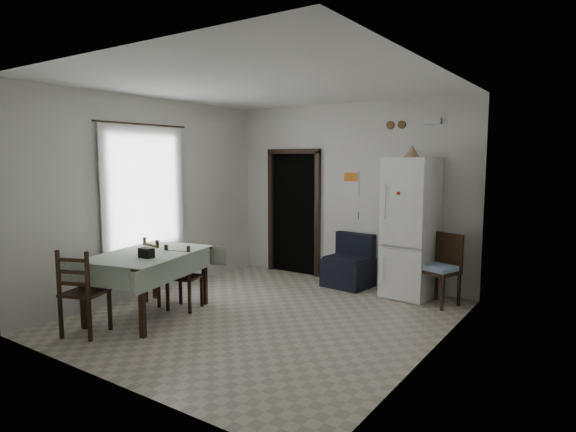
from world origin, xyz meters
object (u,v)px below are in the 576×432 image
(navy_seat, at_px, (348,261))
(dining_chair_near_head, at_px, (85,291))
(dining_table, at_px, (149,284))
(corner_chair, at_px, (440,270))
(fridge, at_px, (410,228))
(dining_chair_far_right, at_px, (185,276))
(dining_chair_far_left, at_px, (163,270))

(navy_seat, relative_size, dining_chair_near_head, 0.82)
(navy_seat, relative_size, dining_table, 0.52)
(navy_seat, bearing_deg, dining_chair_near_head, -107.35)
(corner_chair, height_order, dining_chair_near_head, dining_chair_near_head)
(fridge, relative_size, dining_chair_near_head, 2.02)
(dining_table, bearing_deg, fridge, 34.62)
(corner_chair, distance_m, dining_chair_far_right, 3.48)
(navy_seat, distance_m, dining_chair_far_right, 2.61)
(dining_chair_far_right, bearing_deg, corner_chair, -159.09)
(navy_seat, distance_m, dining_chair_near_head, 3.90)
(fridge, bearing_deg, dining_table, -126.03)
(dining_table, bearing_deg, navy_seat, 48.53)
(dining_chair_far_left, bearing_deg, navy_seat, -117.42)
(dining_chair_far_right, distance_m, dining_chair_near_head, 1.33)
(dining_chair_far_left, xyz_separation_m, dining_chair_far_right, (0.47, -0.04, -0.02))
(fridge, distance_m, navy_seat, 1.16)
(corner_chair, distance_m, dining_chair_near_head, 4.55)
(navy_seat, bearing_deg, fridge, 5.59)
(fridge, relative_size, dining_chair_far_right, 2.27)
(dining_chair_far_left, xyz_separation_m, dining_chair_near_head, (0.23, -1.35, 0.04))
(corner_chair, bearing_deg, dining_chair_near_head, -112.07)
(dining_chair_far_right, relative_size, dining_chair_near_head, 0.89)
(navy_seat, height_order, dining_chair_far_left, dining_chair_far_left)
(fridge, xyz_separation_m, dining_chair_far_right, (-2.27, -2.28, -0.57))
(dining_chair_near_head, bearing_deg, fridge, -145.41)
(dining_table, bearing_deg, dining_chair_far_left, 108.42)
(dining_chair_far_right, bearing_deg, navy_seat, -135.36)
(fridge, bearing_deg, dining_chair_far_right, -129.16)
(navy_seat, relative_size, dining_chair_far_right, 0.92)
(navy_seat, relative_size, corner_chair, 0.84)
(fridge, distance_m, dining_table, 3.71)
(dining_chair_far_right, xyz_separation_m, dining_chair_near_head, (-0.24, -1.31, 0.06))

